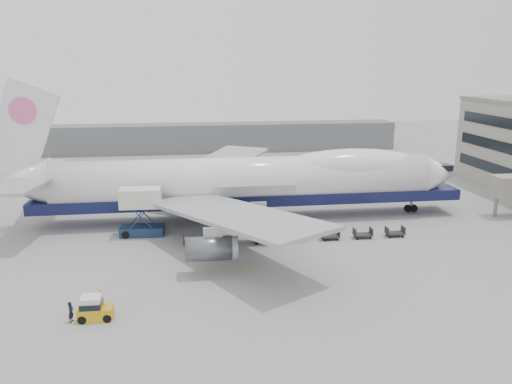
{
  "coord_description": "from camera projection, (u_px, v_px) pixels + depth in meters",
  "views": [
    {
      "loc": [
        -7.74,
        -55.78,
        21.42
      ],
      "look_at": [
        0.77,
        6.0,
        5.43
      ],
      "focal_mm": 35.0,
      "sensor_mm": 36.0,
      "label": 1
    }
  ],
  "objects": [
    {
      "name": "baggage_tug",
      "position": [
        94.0,
        309.0,
        42.98
      ],
      "size": [
        2.94,
        1.67,
        2.14
      ],
      "rotation": [
        0.0,
        0.0,
        -0.01
      ],
      "color": "gold",
      "rests_on": "ground"
    },
    {
      "name": "apron_line",
      "position": [
        264.0,
        268.0,
        54.11
      ],
      "size": [
        60.0,
        0.15,
        0.01
      ],
      "primitive_type": "cube",
      "color": "gold",
      "rests_on": "ground"
    },
    {
      "name": "hangar",
      "position": [
        179.0,
        138.0,
        124.85
      ],
      "size": [
        110.0,
        8.0,
        7.0
      ],
      "primitive_type": "cube",
      "color": "slate",
      "rests_on": "ground"
    },
    {
      "name": "dolly_1",
      "position": [
        228.0,
        240.0,
        61.02
      ],
      "size": [
        2.3,
        1.35,
        1.3
      ],
      "color": "#2D2D30",
      "rests_on": "ground"
    },
    {
      "name": "dolly_3",
      "position": [
        297.0,
        237.0,
        62.15
      ],
      "size": [
        2.3,
        1.35,
        1.3
      ],
      "color": "#2D2D30",
      "rests_on": "ground"
    },
    {
      "name": "dolly_6",
      "position": [
        395.0,
        232.0,
        63.85
      ],
      "size": [
        2.3,
        1.35,
        1.3
      ],
      "color": "#2D2D30",
      "rests_on": "ground"
    },
    {
      "name": "dolly_4",
      "position": [
        330.0,
        236.0,
        62.72
      ],
      "size": [
        2.3,
        1.35,
        1.3
      ],
      "color": "#2D2D30",
      "rests_on": "ground"
    },
    {
      "name": "catering_truck",
      "position": [
        141.0,
        209.0,
        63.73
      ],
      "size": [
        5.63,
        4.05,
        6.21
      ],
      "rotation": [
        0.0,
        0.0,
        -0.05
      ],
      "color": "#1A2D4E",
      "rests_on": "ground"
    },
    {
      "name": "airliner",
      "position": [
        249.0,
        180.0,
        70.07
      ],
      "size": [
        67.0,
        55.3,
        19.98
      ],
      "color": "white",
      "rests_on": "ground"
    },
    {
      "name": "traffic_cone",
      "position": [
        100.0,
        292.0,
        47.79
      ],
      "size": [
        0.37,
        0.37,
        0.55
      ],
      "rotation": [
        0.0,
        0.0,
        -0.18
      ],
      "color": "#FE5D0D",
      "rests_on": "ground"
    },
    {
      "name": "dolly_2",
      "position": [
        263.0,
        239.0,
        61.59
      ],
      "size": [
        2.3,
        1.35,
        1.3
      ],
      "color": "#2D2D30",
      "rests_on": "ground"
    },
    {
      "name": "ground_worker",
      "position": [
        71.0,
        312.0,
        42.54
      ],
      "size": [
        0.56,
        0.75,
        1.86
      ],
      "primitive_type": "imported",
      "rotation": [
        0.0,
        0.0,
        1.38
      ],
      "color": "black",
      "rests_on": "ground"
    },
    {
      "name": "dolly_0",
      "position": [
        193.0,
        242.0,
        60.45
      ],
      "size": [
        2.3,
        1.35,
        1.3
      ],
      "color": "#2D2D30",
      "rests_on": "ground"
    },
    {
      "name": "dolly_5",
      "position": [
        363.0,
        234.0,
        63.29
      ],
      "size": [
        2.3,
        1.35,
        1.3
      ],
      "color": "#2D2D30",
      "rests_on": "ground"
    },
    {
      "name": "ground",
      "position": [
        256.0,
        248.0,
        59.87
      ],
      "size": [
        260.0,
        260.0,
        0.0
      ],
      "primitive_type": "plane",
      "color": "gray",
      "rests_on": "ground"
    }
  ]
}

